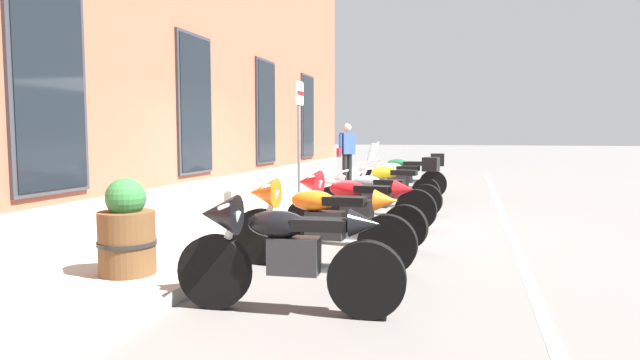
{
  "coord_description": "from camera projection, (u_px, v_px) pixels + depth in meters",
  "views": [
    {
      "loc": [
        -8.81,
        -2.56,
        1.56
      ],
      "look_at": [
        0.21,
        -0.04,
        0.76
      ],
      "focal_mm": 30.09,
      "sensor_mm": 36.0,
      "label": 1
    }
  ],
  "objects": [
    {
      "name": "ground_plane",
      "position": [
        314.0,
        224.0,
        9.28
      ],
      "size": [
        140.0,
        140.0,
        0.0
      ],
      "primitive_type": "plane",
      "color": "#565451"
    },
    {
      "name": "sidewalk",
      "position": [
        253.0,
        218.0,
        9.58
      ],
      "size": [
        27.03,
        2.28,
        0.14
      ],
      "primitive_type": "cube",
      "color": "gray",
      "rests_on": "ground_plane"
    },
    {
      "name": "lane_stripe",
      "position": [
        510.0,
        233.0,
        8.42
      ],
      "size": [
        27.03,
        0.12,
        0.01
      ],
      "primitive_type": "cube",
      "color": "silver",
      "rests_on": "ground_plane"
    },
    {
      "name": "brick_pub_facade",
      "position": [
        46.0,
        20.0,
        10.41
      ],
      "size": [
        21.03,
        6.41,
        7.56
      ],
      "color": "brown",
      "rests_on": "ground_plane"
    },
    {
      "name": "motorcycle_black_sport",
      "position": [
        281.0,
        249.0,
        4.65
      ],
      "size": [
        0.62,
        2.03,
        1.03
      ],
      "color": "black",
      "rests_on": "ground_plane"
    },
    {
      "name": "motorcycle_orange_sport",
      "position": [
        314.0,
        220.0,
        6.2
      ],
      "size": [
        0.62,
        2.22,
        1.05
      ],
      "color": "black",
      "rests_on": "ground_plane"
    },
    {
      "name": "motorcycle_red_sport",
      "position": [
        348.0,
        205.0,
        7.53
      ],
      "size": [
        0.66,
        2.09,
        1.04
      ],
      "color": "black",
      "rests_on": "ground_plane"
    },
    {
      "name": "motorcycle_grey_naked",
      "position": [
        372.0,
        199.0,
        8.89
      ],
      "size": [
        0.62,
        2.12,
        0.95
      ],
      "color": "black",
      "rests_on": "ground_plane"
    },
    {
      "name": "motorcycle_yellow_naked",
      "position": [
        389.0,
        189.0,
        10.35
      ],
      "size": [
        0.62,
        2.02,
        1.01
      ],
      "color": "black",
      "rests_on": "ground_plane"
    },
    {
      "name": "motorcycle_silver_touring",
      "position": [
        401.0,
        179.0,
        11.86
      ],
      "size": [
        0.69,
        1.97,
        1.35
      ],
      "color": "black",
      "rests_on": "ground_plane"
    },
    {
      "name": "motorcycle_green_touring",
      "position": [
        406.0,
        174.0,
        13.26
      ],
      "size": [
        0.62,
        2.21,
        1.38
      ],
      "color": "black",
      "rests_on": "ground_plane"
    },
    {
      "name": "pedestrian_blue_top",
      "position": [
        347.0,
        150.0,
        15.22
      ],
      "size": [
        0.58,
        0.45,
        1.71
      ],
      "color": "black",
      "rests_on": "sidewalk"
    },
    {
      "name": "parking_sign",
      "position": [
        299.0,
        126.0,
        10.22
      ],
      "size": [
        0.36,
        0.07,
        2.44
      ],
      "color": "#4C4C51",
      "rests_on": "sidewalk"
    },
    {
      "name": "barrel_planter",
      "position": [
        127.0,
        232.0,
        5.42
      ],
      "size": [
        0.59,
        0.59,
        0.98
      ],
      "color": "brown",
      "rests_on": "sidewalk"
    }
  ]
}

